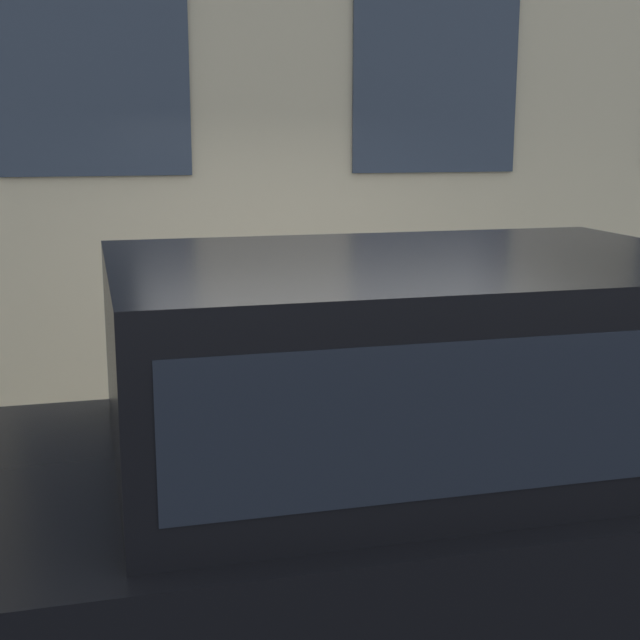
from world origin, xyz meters
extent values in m
plane|color=#2D2D30|center=(0.00, 0.00, 0.00)|extent=(80.00, 80.00, 0.00)
cube|color=#B2ADA3|center=(1.23, 0.00, 0.07)|extent=(2.46, 60.00, 0.14)
cube|color=#2D3847|center=(2.44, -1.43, 2.99)|extent=(0.03, 1.49, 1.97)
cube|color=#2D3847|center=(2.44, 1.43, 2.99)|extent=(0.03, 1.49, 1.97)
cylinder|color=red|center=(0.39, 0.53, 0.16)|extent=(0.33, 0.33, 0.04)
cylinder|color=red|center=(0.39, 0.53, 0.50)|extent=(0.24, 0.24, 0.71)
sphere|color=maroon|center=(0.39, 0.53, 0.85)|extent=(0.26, 0.26, 0.26)
cylinder|color=black|center=(0.39, 0.53, 0.93)|extent=(0.09, 0.09, 0.10)
cylinder|color=red|center=(0.39, 0.36, 0.58)|extent=(0.09, 0.10, 0.09)
cylinder|color=red|center=(0.39, 0.70, 0.58)|extent=(0.09, 0.10, 0.09)
cylinder|color=#726651|center=(0.53, -0.31, 0.48)|extent=(0.10, 0.10, 0.68)
cylinder|color=#726651|center=(0.67, -0.31, 0.48)|extent=(0.10, 0.10, 0.68)
cube|color=#72288C|center=(0.60, -0.31, 1.08)|extent=(0.18, 0.13, 0.51)
cylinder|color=#72288C|center=(0.47, -0.31, 1.09)|extent=(0.08, 0.08, 0.48)
cylinder|color=#72288C|center=(0.73, -0.31, 1.09)|extent=(0.08, 0.08, 0.48)
sphere|color=#8C6647|center=(0.60, -0.31, 1.44)|extent=(0.23, 0.23, 0.23)
cylinder|color=black|center=(-0.50, 1.58, 0.35)|extent=(0.24, 0.70, 0.70)
cylinder|color=black|center=(-0.50, -1.03, 0.35)|extent=(0.24, 0.70, 0.70)
cube|color=black|center=(-1.42, 0.27, 0.67)|extent=(2.09, 4.21, 0.63)
cube|color=black|center=(-1.42, 0.17, 1.40)|extent=(1.84, 2.61, 0.84)
cube|color=#1E232D|center=(-1.42, 0.17, 1.40)|extent=(1.85, 2.40, 0.54)
camera|label=1|loc=(-4.94, 1.53, 2.32)|focal=50.00mm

